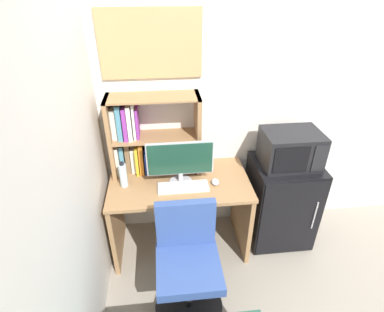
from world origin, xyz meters
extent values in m
cube|color=silver|center=(0.40, 0.02, 1.30)|extent=(6.40, 0.04, 2.60)
cube|color=silver|center=(-1.62, -1.60, 1.30)|extent=(0.04, 4.40, 2.60)
cube|color=#997047|center=(-0.98, -0.32, 0.71)|extent=(1.14, 0.64, 0.03)
cube|color=#997047|center=(-1.53, -0.32, 0.35)|extent=(0.04, 0.57, 0.70)
cube|color=#997047|center=(-0.43, -0.32, 0.35)|extent=(0.04, 0.57, 0.70)
cube|color=#997047|center=(-1.50, -0.13, 1.06)|extent=(0.03, 0.25, 0.66)
cube|color=#997047|center=(-0.81, -0.13, 1.06)|extent=(0.03, 0.25, 0.66)
cube|color=#997047|center=(-1.16, -0.13, 1.38)|extent=(0.73, 0.25, 0.01)
cube|color=#997047|center=(-1.16, -0.13, 1.04)|extent=(0.66, 0.25, 0.01)
cube|color=silver|center=(-1.48, -0.11, 0.85)|extent=(0.02, 0.19, 0.26)
cube|color=teal|center=(-1.44, -0.10, 0.85)|extent=(0.03, 0.16, 0.26)
cube|color=brown|center=(-1.39, -0.09, 0.87)|extent=(0.04, 0.14, 0.28)
cube|color=silver|center=(-1.35, -0.10, 0.84)|extent=(0.04, 0.16, 0.22)
cube|color=gold|center=(-1.32, -0.12, 0.85)|extent=(0.02, 0.21, 0.25)
cube|color=orange|center=(-1.28, -0.11, 0.87)|extent=(0.03, 0.20, 0.28)
cube|color=navy|center=(-1.25, -0.11, 0.83)|extent=(0.02, 0.21, 0.21)
cube|color=black|center=(-1.22, -0.10, 0.86)|extent=(0.03, 0.18, 0.26)
cube|color=silver|center=(-1.47, -0.10, 1.18)|extent=(0.04, 0.16, 0.25)
cube|color=teal|center=(-1.42, -0.11, 1.19)|extent=(0.04, 0.19, 0.29)
cube|color=purple|center=(-1.38, -0.11, 1.18)|extent=(0.03, 0.20, 0.27)
cube|color=silver|center=(-1.34, -0.11, 1.19)|extent=(0.03, 0.21, 0.29)
cube|color=silver|center=(-1.31, -0.11, 1.20)|extent=(0.02, 0.19, 0.30)
cube|color=purple|center=(-1.29, -0.10, 1.17)|extent=(0.02, 0.17, 0.25)
cylinder|color=#B7B7BC|center=(-0.97, -0.34, 0.73)|extent=(0.18, 0.18, 0.02)
cylinder|color=#B7B7BC|center=(-0.97, -0.34, 0.78)|extent=(0.04, 0.04, 0.08)
cube|color=#B7B7BC|center=(-0.97, -0.34, 0.95)|extent=(0.52, 0.01, 0.29)
cube|color=#193D2D|center=(-0.97, -0.34, 0.95)|extent=(0.50, 0.02, 0.26)
cube|color=silver|center=(-0.96, -0.42, 0.74)|extent=(0.40, 0.14, 0.02)
ellipsoid|color=silver|center=(-0.70, -0.39, 0.74)|extent=(0.06, 0.08, 0.04)
cylinder|color=silver|center=(-1.42, -0.33, 0.82)|extent=(0.06, 0.06, 0.20)
cylinder|color=black|center=(-1.42, -0.33, 0.93)|extent=(0.03, 0.03, 0.02)
cube|color=black|center=(-0.06, -0.28, 0.40)|extent=(0.55, 0.49, 0.81)
cube|color=black|center=(-0.06, -0.53, 0.40)|extent=(0.53, 0.01, 0.78)
cylinder|color=#B2B2B7|center=(0.13, -0.54, 0.44)|extent=(0.01, 0.01, 0.28)
cube|color=black|center=(-0.06, -0.28, 0.95)|extent=(0.46, 0.35, 0.29)
cube|color=black|center=(-0.13, -0.46, 0.95)|extent=(0.28, 0.01, 0.22)
cube|color=black|center=(0.10, -0.46, 0.95)|extent=(0.11, 0.01, 0.23)
cylinder|color=black|center=(-0.97, -0.96, 0.02)|extent=(0.51, 0.51, 0.04)
cylinder|color=black|center=(-0.97, -0.96, 0.23)|extent=(0.04, 0.04, 0.42)
cube|color=#334C8C|center=(-0.97, -0.96, 0.46)|extent=(0.44, 0.44, 0.07)
cube|color=#334C8C|center=(-0.97, -0.76, 0.68)|extent=(0.42, 0.06, 0.38)
cube|color=tan|center=(-1.15, -0.01, 1.74)|extent=(0.75, 0.02, 0.49)
camera|label=1|loc=(-1.10, -2.34, 2.18)|focal=28.44mm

